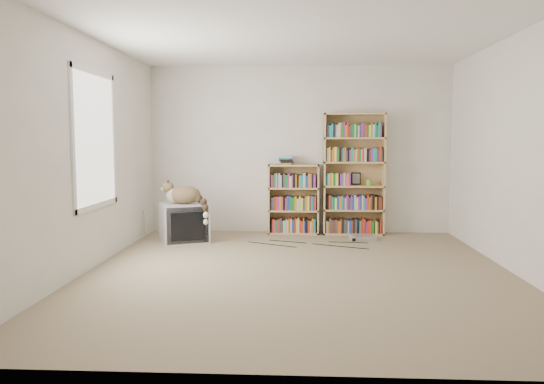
{
  "coord_description": "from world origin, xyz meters",
  "views": [
    {
      "loc": [
        0.01,
        -5.52,
        1.39
      ],
      "look_at": [
        -0.34,
        1.0,
        0.75
      ],
      "focal_mm": 35.0,
      "sensor_mm": 36.0,
      "label": 1
    }
  ],
  "objects_px": {
    "cat": "(187,197)",
    "bookcase_tall": "(354,177)",
    "bookcase_short": "(294,201)",
    "dvd_player": "(363,238)",
    "crt_tv": "(184,223)"
  },
  "relations": [
    {
      "from": "crt_tv",
      "to": "dvd_player",
      "type": "bearing_deg",
      "value": -18.8
    },
    {
      "from": "cat",
      "to": "crt_tv",
      "type": "bearing_deg",
      "value": 124.39
    },
    {
      "from": "bookcase_tall",
      "to": "dvd_player",
      "type": "xyz_separation_m",
      "value": [
        0.09,
        -0.55,
        -0.81
      ]
    },
    {
      "from": "crt_tv",
      "to": "cat",
      "type": "bearing_deg",
      "value": -73.38
    },
    {
      "from": "bookcase_tall",
      "to": "bookcase_short",
      "type": "xyz_separation_m",
      "value": [
        -0.89,
        -0.0,
        -0.37
      ]
    },
    {
      "from": "bookcase_short",
      "to": "dvd_player",
      "type": "xyz_separation_m",
      "value": [
        0.98,
        -0.55,
        -0.44
      ]
    },
    {
      "from": "crt_tv",
      "to": "dvd_player",
      "type": "distance_m",
      "value": 2.5
    },
    {
      "from": "crt_tv",
      "to": "bookcase_tall",
      "type": "relative_size",
      "value": 0.44
    },
    {
      "from": "bookcase_short",
      "to": "dvd_player",
      "type": "height_order",
      "value": "bookcase_short"
    },
    {
      "from": "bookcase_tall",
      "to": "bookcase_short",
      "type": "distance_m",
      "value": 0.96
    },
    {
      "from": "crt_tv",
      "to": "cat",
      "type": "height_order",
      "value": "cat"
    },
    {
      "from": "cat",
      "to": "bookcase_tall",
      "type": "xyz_separation_m",
      "value": [
        2.32,
        0.84,
        0.23
      ]
    },
    {
      "from": "crt_tv",
      "to": "dvd_player",
      "type": "xyz_separation_m",
      "value": [
        2.48,
        0.2,
        -0.23
      ]
    },
    {
      "from": "bookcase_tall",
      "to": "dvd_player",
      "type": "relative_size",
      "value": 5.68
    },
    {
      "from": "bookcase_tall",
      "to": "bookcase_short",
      "type": "bearing_deg",
      "value": -179.94
    }
  ]
}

